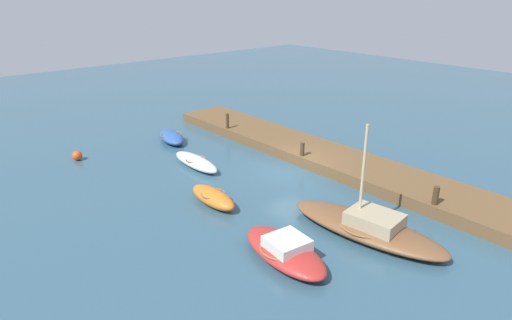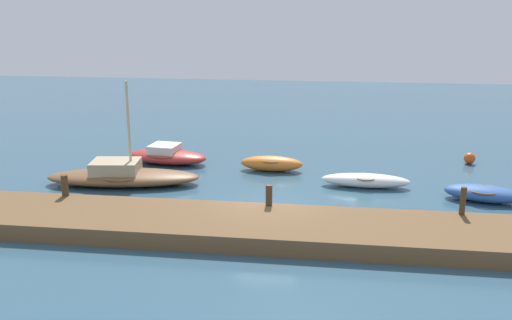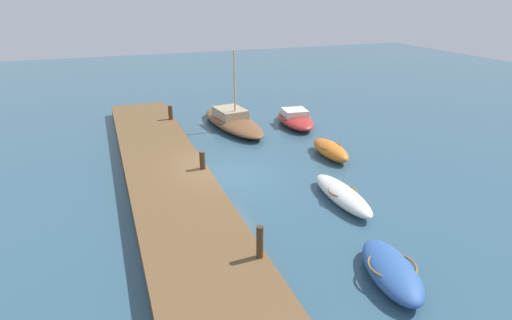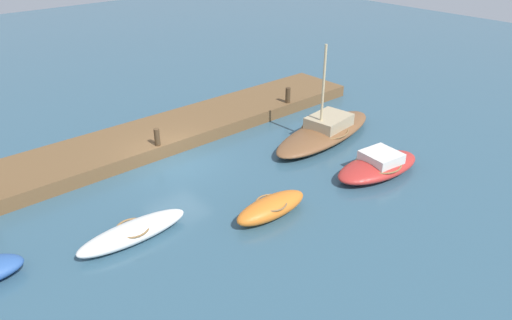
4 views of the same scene
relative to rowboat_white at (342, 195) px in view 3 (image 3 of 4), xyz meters
The scene contains 10 objects.
ground_plane 5.56m from the rowboat_white, 136.58° to the right, with size 84.00×84.00×0.00m, color #33566B.
dock_platform 7.52m from the rowboat_white, 122.44° to the right, with size 25.23×3.55×0.63m, color brown.
rowboat_white is the anchor object (origin of this frame).
motorboat_red 10.52m from the rowboat_white, 165.03° to the left, with size 4.49×2.36×1.00m.
dinghy_orange 4.99m from the rowboat_white, 155.69° to the left, with size 3.15×1.20×0.75m.
sailboat_brown 11.20m from the rowboat_white, behind, with size 7.28×3.16×4.80m.
rowboat_blue 5.01m from the rowboat_white, 14.81° to the right, with size 3.39×2.08×0.67m.
mooring_post_west 13.06m from the rowboat_white, 158.31° to the right, with size 0.27×0.27×0.86m, color #47331E.
mooring_post_mid_west 6.22m from the rowboat_white, 128.80° to the right, with size 0.26×0.26×0.81m, color #47331E.
mooring_post_mid_east 5.87m from the rowboat_white, 56.08° to the right, with size 0.21×0.21×1.04m, color #47331E.
Camera 3 is at (17.05, -4.76, 7.98)m, focal length 29.39 mm.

